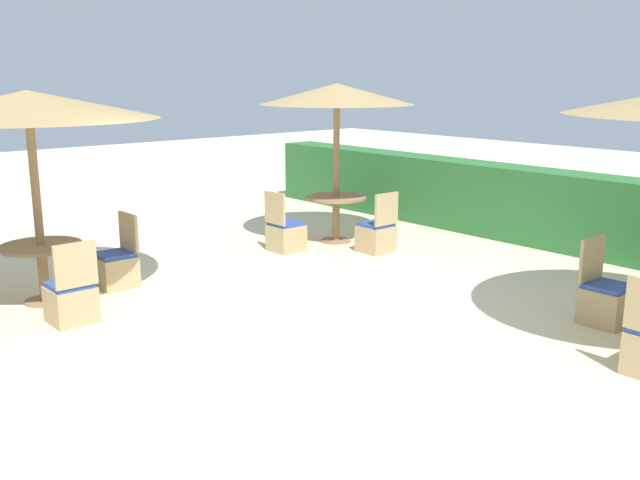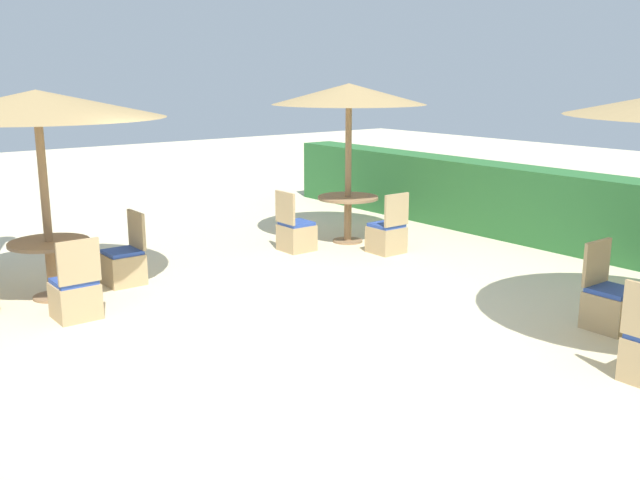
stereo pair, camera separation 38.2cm
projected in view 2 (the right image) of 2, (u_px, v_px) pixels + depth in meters
The scene contains 11 objects.
ground_plane at pixel (275, 330), 7.56m from camera, with size 40.00×40.00×0.00m, color beige.
hedge_row at pixel (579, 213), 10.76m from camera, with size 13.00×0.70×1.18m, color #2D6B33.
patio_chair_back_right_west at pixel (610, 305), 7.56m from camera, with size 0.46×0.46×0.93m.
parasol_front_left at pixel (37, 105), 8.13m from camera, with size 2.92×2.92×2.48m.
round_table_front_left at pixel (50, 255), 8.54m from camera, with size 0.94×0.94×0.71m.
patio_chair_front_left_north at pixel (124, 264), 9.17m from camera, with size 0.46×0.46×0.93m.
patio_chair_front_left_east at pixel (76, 296), 7.88m from camera, with size 0.46×0.46×0.93m.
parasol_back_left at pixel (349, 95), 10.99m from camera, with size 2.40×2.40×2.51m.
round_table_back_left at pixel (348, 207), 11.39m from camera, with size 0.96×0.96×0.74m.
patio_chair_back_left_south at pixel (296, 234), 10.90m from camera, with size 0.46×0.46×0.93m.
patio_chair_back_left_east at pixel (387, 236), 10.76m from camera, with size 0.46×0.46×0.93m.
Camera 2 is at (5.91, -4.02, 2.67)m, focal length 40.00 mm.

